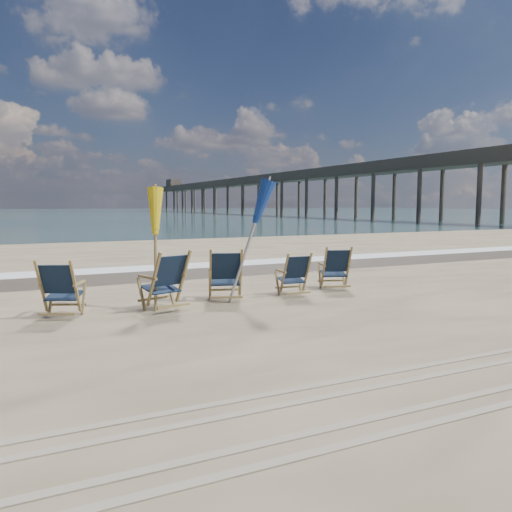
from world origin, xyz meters
The scene contains 12 objects.
ocean centered at (0.00, 128.00, 0.00)m, with size 400.00×400.00×0.00m, color #325053.
surf_foam centered at (0.00, 8.30, 0.00)m, with size 200.00×1.40×0.01m, color silver.
wet_sand_strip centered at (0.00, 6.80, 0.00)m, with size 200.00×2.60×0.00m, color #42362A.
tire_tracks centered at (0.00, -2.80, 0.01)m, with size 80.00×1.30×0.01m, color gray, non-canonical shape.
beach_chair_0 centered at (-3.33, 2.18, 0.50)m, with size 0.64×0.72×1.00m, color #111D32, non-canonical shape.
beach_chair_1 centered at (-1.48, 2.17, 0.55)m, with size 0.70×0.79×1.10m, color #111D32, non-canonical shape.
beach_chair_2 centered at (-0.25, 2.37, 0.53)m, with size 0.68×0.76×1.06m, color #111D32, non-canonical shape.
beach_chair_3 centered at (1.23, 2.31, 0.46)m, with size 0.59×0.67×0.93m, color #111D32, non-canonical shape.
beach_chair_4 centered at (2.44, 2.54, 0.49)m, with size 0.63×0.71×0.99m, color #111D32, non-canonical shape.
umbrella_yellow centered at (-1.93, 2.36, 1.67)m, with size 0.30×0.30×2.20m.
umbrella_blue centered at (-0.18, 2.20, 1.91)m, with size 0.30×0.30×2.45m.
fishing_pier centered at (38.00, 74.00, 4.65)m, with size 4.40×140.00×9.30m, color #4D4138, non-canonical shape.
Camera 1 is at (-4.15, -6.48, 1.89)m, focal length 35.00 mm.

